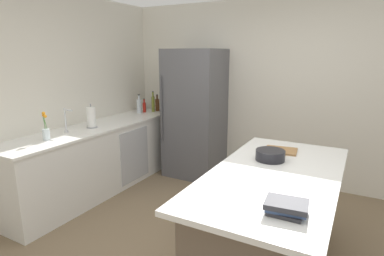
# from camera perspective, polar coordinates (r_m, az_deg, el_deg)

# --- Properties ---
(wall_rear) EXTENTS (6.00, 0.10, 2.60)m
(wall_rear) POSITION_cam_1_polar(r_m,az_deg,el_deg) (4.68, 16.16, 6.08)
(wall_rear) COLOR silver
(wall_rear) RESTS_ON ground_plane
(wall_left) EXTENTS (0.10, 6.00, 2.60)m
(wall_left) POSITION_cam_1_polar(r_m,az_deg,el_deg) (4.18, -27.62, 4.27)
(wall_left) COLOR silver
(wall_left) RESTS_ON ground_plane
(counter_run_left) EXTENTS (0.67, 2.80, 0.91)m
(counter_run_left) POSITION_cam_1_polar(r_m,az_deg,el_deg) (4.53, -16.28, -5.14)
(counter_run_left) COLOR silver
(counter_run_left) RESTS_ON ground_plane
(kitchen_island) EXTENTS (0.96, 1.95, 0.92)m
(kitchen_island) POSITION_cam_1_polar(r_m,az_deg,el_deg) (2.82, 14.23, -16.46)
(kitchen_island) COLOR brown
(kitchen_island) RESTS_ON ground_plane
(refrigerator) EXTENTS (0.80, 0.73, 1.92)m
(refrigerator) POSITION_cam_1_polar(r_m,az_deg,el_deg) (4.78, 0.52, 2.60)
(refrigerator) COLOR #56565B
(refrigerator) RESTS_ON ground_plane
(sink_faucet) EXTENTS (0.15, 0.05, 0.30)m
(sink_faucet) POSITION_cam_1_polar(r_m,az_deg,el_deg) (4.11, -21.83, 1.39)
(sink_faucet) COLOR silver
(sink_faucet) RESTS_ON counter_run_left
(flower_vase) EXTENTS (0.08, 0.08, 0.32)m
(flower_vase) POSITION_cam_1_polar(r_m,az_deg,el_deg) (3.84, -24.95, -0.57)
(flower_vase) COLOR silver
(flower_vase) RESTS_ON counter_run_left
(paper_towel_roll) EXTENTS (0.14, 0.14, 0.31)m
(paper_towel_roll) POSITION_cam_1_polar(r_m,az_deg,el_deg) (4.28, -17.76, 1.83)
(paper_towel_roll) COLOR gray
(paper_towel_roll) RESTS_ON counter_run_left
(syrup_bottle) EXTENTS (0.07, 0.07, 0.27)m
(syrup_bottle) POSITION_cam_1_polar(r_m,az_deg,el_deg) (5.32, -6.31, 4.26)
(syrup_bottle) COLOR #5B3319
(syrup_bottle) RESTS_ON counter_run_left
(olive_oil_bottle) EXTENTS (0.05, 0.05, 0.34)m
(olive_oil_bottle) POSITION_cam_1_polar(r_m,az_deg,el_deg) (5.24, -7.06, 4.45)
(olive_oil_bottle) COLOR olive
(olive_oil_bottle) RESTS_ON counter_run_left
(hot_sauce_bottle) EXTENTS (0.05, 0.05, 0.22)m
(hot_sauce_bottle) POSITION_cam_1_polar(r_m,az_deg,el_deg) (5.22, -8.64, 3.80)
(hot_sauce_bottle) COLOR red
(hot_sauce_bottle) RESTS_ON counter_run_left
(soda_bottle) EXTENTS (0.08, 0.08, 0.30)m
(soda_bottle) POSITION_cam_1_polar(r_m,az_deg,el_deg) (5.16, -9.55, 4.03)
(soda_bottle) COLOR silver
(soda_bottle) RESTS_ON counter_run_left
(cookbook_stack) EXTENTS (0.27, 0.21, 0.08)m
(cookbook_stack) POSITION_cam_1_polar(r_m,az_deg,el_deg) (2.01, 16.72, -13.56)
(cookbook_stack) COLOR #2D2D33
(cookbook_stack) RESTS_ON kitchen_island
(mixing_bowl) EXTENTS (0.26, 0.26, 0.09)m
(mixing_bowl) POSITION_cam_1_polar(r_m,az_deg,el_deg) (2.90, 13.99, -4.79)
(mixing_bowl) COLOR black
(mixing_bowl) RESTS_ON kitchen_island
(cutting_board) EXTENTS (0.32, 0.27, 0.02)m
(cutting_board) POSITION_cam_1_polar(r_m,az_deg,el_deg) (3.19, 15.79, -3.92)
(cutting_board) COLOR #9E7042
(cutting_board) RESTS_ON kitchen_island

